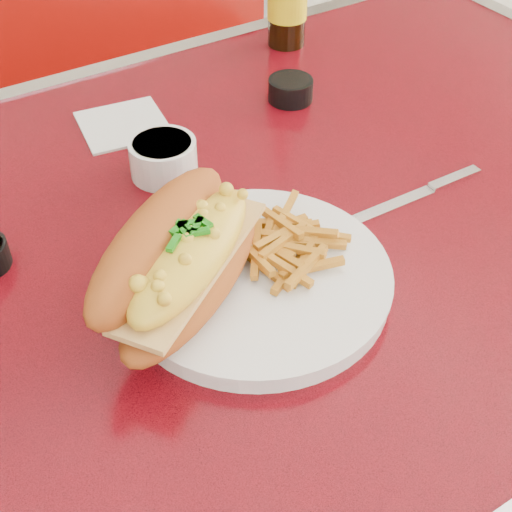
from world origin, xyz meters
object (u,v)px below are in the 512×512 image
booth_bench_far (76,187)px  gravy_ramekin (163,157)px  sauce_cup_right (291,89)px  mac_hoagie (180,258)px  dinner_plate (256,279)px  fork (270,225)px  diner_table (273,308)px  knife (425,191)px

booth_bench_far → gravy_ramekin: size_ratio=14.57×
sauce_cup_right → mac_hoagie: bearing=-138.6°
dinner_plate → mac_hoagie: size_ratio=1.40×
mac_hoagie → fork: size_ratio=1.71×
diner_table → dinner_plate: bearing=-131.9°
booth_bench_far → gravy_ramekin: 0.86m
gravy_ramekin → sauce_cup_right: bearing=16.2°
mac_hoagie → sauce_cup_right: size_ratio=3.34×
diner_table → sauce_cup_right: bearing=52.0°
booth_bench_far → mac_hoagie: bearing=-99.9°
dinner_plate → knife: 0.24m
knife → gravy_ramekin: bearing=141.6°
fork → mac_hoagie: bearing=97.7°
dinner_plate → sauce_cup_right: bearing=50.6°
booth_bench_far → mac_hoagie: booth_bench_far is taller
fork → knife: size_ratio=0.75×
dinner_plate → diner_table: bearing=48.1°
diner_table → fork: fork is taller
mac_hoagie → gravy_ramekin: (0.08, 0.20, -0.04)m
diner_table → gravy_ramekin: 0.23m
dinner_plate → booth_bench_far: bearing=84.6°
diner_table → sauce_cup_right: sauce_cup_right is taller
gravy_ramekin → sauce_cup_right: gravy_ramekin is taller
sauce_cup_right → booth_bench_far: bearing=102.9°
booth_bench_far → dinner_plate: bearing=-95.4°
mac_hoagie → fork: mac_hoagie is taller
fork → sauce_cup_right: size_ratio=1.96×
booth_bench_far → fork: (-0.04, -0.85, 0.50)m
mac_hoagie → knife: 0.32m
sauce_cup_right → knife: sauce_cup_right is taller
sauce_cup_right → knife: size_ratio=0.38×
gravy_ramekin → diner_table: bearing=-57.7°
diner_table → gravy_ramekin: bearing=122.3°
fork → sauce_cup_right: 0.29m
dinner_plate → mac_hoagie: (-0.07, 0.01, 0.05)m
fork → sauce_cup_right: (0.18, 0.23, -0.00)m
sauce_cup_right → knife: bearing=-87.4°
mac_hoagie → knife: bearing=-32.1°
mac_hoagie → fork: bearing=-16.9°
booth_bench_far → dinner_plate: (-0.09, -0.91, 0.49)m
sauce_cup_right → knife: 0.25m
diner_table → dinner_plate: (-0.09, -0.10, 0.17)m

